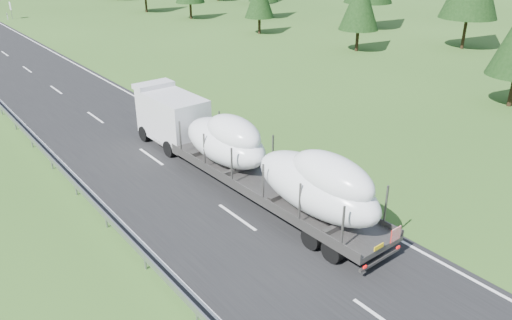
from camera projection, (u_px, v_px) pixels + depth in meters
highway_sign at (10, 7)px, 78.36m from camera, size 0.08×0.90×2.60m
boat_truck at (244, 151)px, 25.90m from camera, size 3.09×19.61×4.05m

